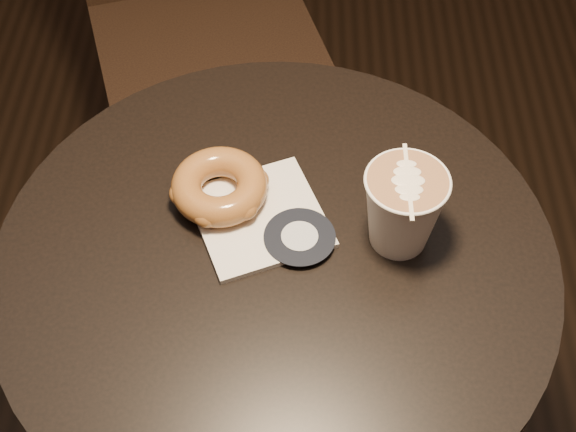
{
  "coord_description": "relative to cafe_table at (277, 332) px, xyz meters",
  "views": [
    {
      "loc": [
        0.02,
        -0.57,
        1.56
      ],
      "look_at": [
        0.01,
        0.03,
        0.79
      ],
      "focal_mm": 50.0,
      "sensor_mm": 36.0,
      "label": 1
    }
  ],
  "objects": [
    {
      "name": "pastry_bag",
      "position": [
        -0.02,
        0.05,
        0.2
      ],
      "size": [
        0.2,
        0.2,
        0.01
      ],
      "primitive_type": "cube",
      "rotation": [
        0.0,
        0.0,
        0.38
      ],
      "color": "silver",
      "rests_on": "cafe_table"
    },
    {
      "name": "latte_cup",
      "position": [
        0.15,
        0.02,
        0.26
      ],
      "size": [
        0.1,
        0.1,
        0.11
      ],
      "primitive_type": null,
      "color": "silver",
      "rests_on": "cafe_table"
    },
    {
      "name": "doughnut",
      "position": [
        -0.07,
        0.08,
        0.23
      ],
      "size": [
        0.12,
        0.12,
        0.04
      ],
      "primitive_type": "torus",
      "color": "brown",
      "rests_on": "pastry_bag"
    },
    {
      "name": "cafe_table",
      "position": [
        0.0,
        0.0,
        0.0
      ],
      "size": [
        0.7,
        0.7,
        0.75
      ],
      "color": "black",
      "rests_on": "ground"
    }
  ]
}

